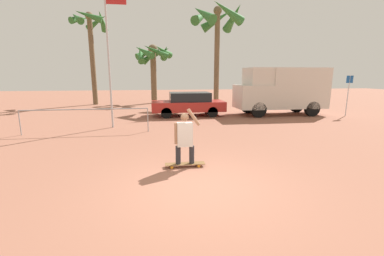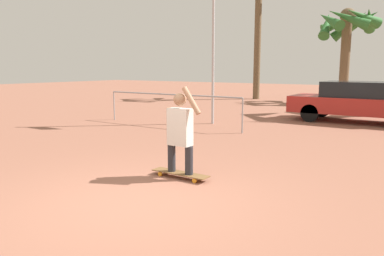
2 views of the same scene
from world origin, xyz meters
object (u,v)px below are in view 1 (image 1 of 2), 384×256
Objects in this scene: parked_car_red at (188,103)px; flagpole at (110,47)px; camper_van at (282,89)px; palm_tree_far_left at (90,30)px; skateboard at (185,164)px; person_skateboarder at (185,136)px; palm_tree_center_background at (153,56)px; palm_tree_near_van at (217,22)px; street_sign at (348,90)px.

parked_car_red is 5.93m from flagpole.
palm_tree_far_left reaches higher than camper_van.
parked_car_red is (1.28, 9.12, 0.68)m from skateboard.
person_skateboarder is 17.36m from palm_tree_center_background.
palm_tree_center_background is (-2.10, 7.90, 3.39)m from parked_car_red.
palm_tree_center_background is at bearing 104.86° from parked_car_red.
palm_tree_near_van is 10.61m from flagpole.
skateboard is 0.25× the size of parked_car_red.
palm_tree_near_van is at bearing 122.51° from camper_van.
palm_tree_far_left is (-9.98, 2.91, -0.36)m from palm_tree_near_van.
palm_tree_far_left is (-7.20, 7.41, 5.36)m from parked_car_red.
palm_tree_far_left is at bearing 149.14° from camper_van.
person_skateboarder is 15.27m from palm_tree_near_van.
parked_car_red is at bearing 175.88° from camper_van.
flagpole is (3.17, -10.57, -2.39)m from palm_tree_far_left.
person_skateboarder is 9.21m from parked_car_red.
person_skateboarder is at bearing -70.29° from palm_tree_far_left.
palm_tree_center_background is 0.68× the size of palm_tree_far_left.
parked_car_red is 0.85× the size of palm_tree_center_background.
skateboard is 15.58m from palm_tree_near_van.
parked_car_red is at bearing -121.66° from palm_tree_near_van.
street_sign is (6.89, -6.03, -4.90)m from palm_tree_near_van.
palm_tree_center_background is (-0.82, 17.03, 3.27)m from person_skateboarder.
person_skateboarder is 0.19× the size of palm_tree_near_van.
palm_tree_far_left is at bearing -174.48° from palm_tree_center_background.
palm_tree_near_van is 1.02× the size of palm_tree_far_left.
palm_tree_center_background reaches higher than camper_van.
skateboard is at bearing -97.98° from parked_car_red.
skateboard is at bearing -65.17° from flagpole.
flagpole reaches higher than parked_car_red.
person_skateboarder is at bearing -145.26° from street_sign.
camper_van is at bearing -30.86° from palm_tree_far_left.
street_sign is (16.87, -8.94, -4.54)m from palm_tree_far_left.
person_skateboarder is 0.27× the size of camper_van.
camper_van is at bearing 50.42° from person_skateboarder.
camper_van reaches higher than parked_car_red.
palm_tree_near_van is 3.19× the size of street_sign.
palm_tree_far_left is at bearing 152.07° from street_sign.
palm_tree_near_van reaches higher than parked_car_red.
parked_car_red is 1.81× the size of street_sign.
person_skateboarder is 13.34m from street_sign.
palm_tree_near_van is at bearing 48.34° from flagpole.
person_skateboarder is 0.34× the size of parked_car_red.
palm_tree_center_background reaches higher than skateboard.
person_skateboarder is (-0.00, 0.00, 0.80)m from skateboard.
palm_tree_near_van reaches higher than person_skateboarder.
palm_tree_center_background is at bearing 133.87° from camper_van.
palm_tree_near_van is at bearing 58.34° from parked_car_red.
parked_car_red is at bearing 170.99° from street_sign.
skateboard is at bearing -0.00° from person_skateboarder.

